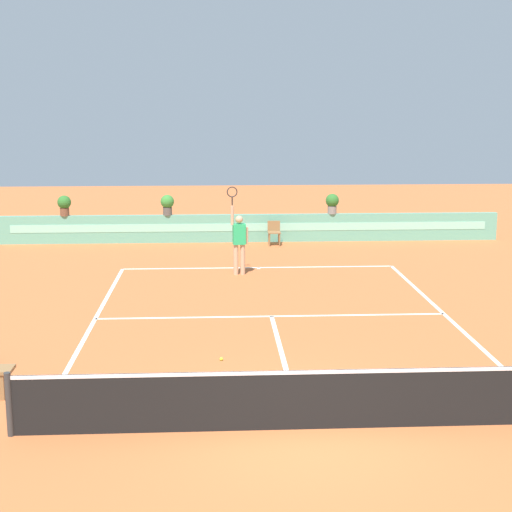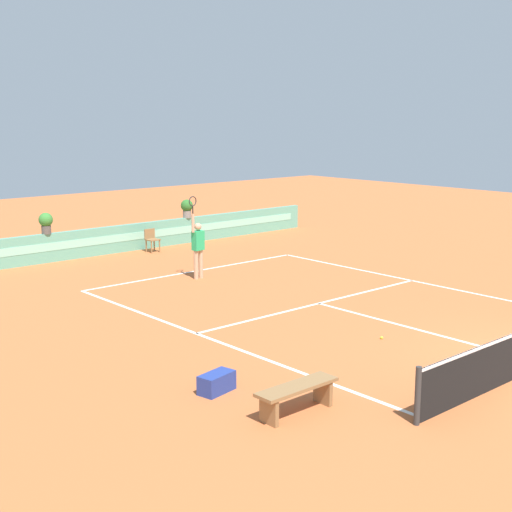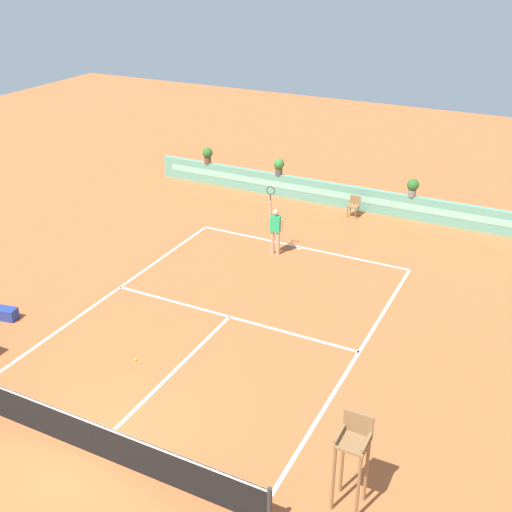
# 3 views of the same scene
# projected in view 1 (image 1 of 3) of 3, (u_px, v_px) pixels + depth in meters

# --- Properties ---
(ground_plane) EXTENTS (60.00, 60.00, 0.00)m
(ground_plane) POSITION_uv_depth(u_px,v_px,m) (273.00, 321.00, 17.70)
(ground_plane) COLOR #BC6033
(court_lines) EXTENTS (8.32, 11.94, 0.01)m
(court_lines) POSITION_uv_depth(u_px,v_px,m) (271.00, 313.00, 18.41)
(court_lines) COLOR white
(court_lines) RESTS_ON ground
(net) EXTENTS (8.92, 0.10, 1.00)m
(net) POSITION_uv_depth(u_px,v_px,m) (303.00, 398.00, 11.73)
(net) COLOR #333333
(net) RESTS_ON ground
(back_wall_barrier) EXTENTS (18.00, 0.21, 1.00)m
(back_wall_barrier) POSITION_uv_depth(u_px,v_px,m) (251.00, 228.00, 27.78)
(back_wall_barrier) COLOR #60A88E
(back_wall_barrier) RESTS_ON ground
(ball_kid_chair) EXTENTS (0.44, 0.44, 0.85)m
(ball_kid_chair) POSITION_uv_depth(u_px,v_px,m) (274.00, 232.00, 27.11)
(ball_kid_chair) COLOR olive
(ball_kid_chair) RESTS_ON ground
(tennis_player) EXTENTS (0.62, 0.26, 2.58)m
(tennis_player) POSITION_uv_depth(u_px,v_px,m) (239.00, 239.00, 22.32)
(tennis_player) COLOR tan
(tennis_player) RESTS_ON ground
(tennis_ball_near_baseline) EXTENTS (0.07, 0.07, 0.07)m
(tennis_ball_near_baseline) POSITION_uv_depth(u_px,v_px,m) (221.00, 359.00, 14.98)
(tennis_ball_near_baseline) COLOR #CCE033
(tennis_ball_near_baseline) RESTS_ON ground
(potted_plant_right) EXTENTS (0.48, 0.48, 0.72)m
(potted_plant_right) POSITION_uv_depth(u_px,v_px,m) (332.00, 202.00, 27.76)
(potted_plant_right) COLOR gray
(potted_plant_right) RESTS_ON back_wall_barrier
(potted_plant_left) EXTENTS (0.48, 0.48, 0.72)m
(potted_plant_left) POSITION_uv_depth(u_px,v_px,m) (167.00, 204.00, 27.45)
(potted_plant_left) COLOR #514C47
(potted_plant_left) RESTS_ON back_wall_barrier
(potted_plant_far_left) EXTENTS (0.48, 0.48, 0.72)m
(potted_plant_far_left) POSITION_uv_depth(u_px,v_px,m) (64.00, 204.00, 27.25)
(potted_plant_far_left) COLOR brown
(potted_plant_far_left) RESTS_ON back_wall_barrier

